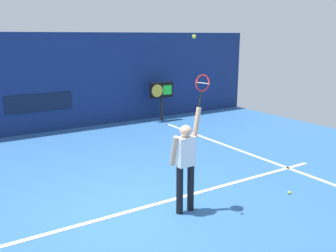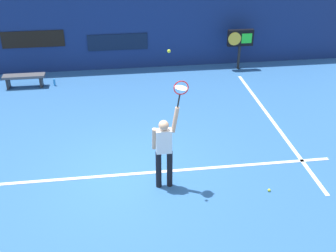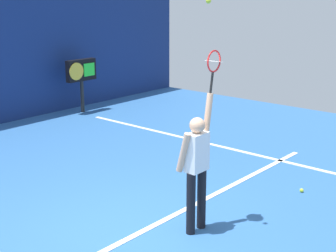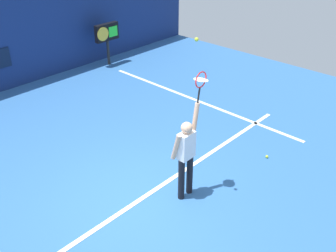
% 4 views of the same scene
% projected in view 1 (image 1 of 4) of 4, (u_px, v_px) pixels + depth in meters
% --- Properties ---
extents(ground_plane, '(18.00, 18.00, 0.00)m').
position_uv_depth(ground_plane, '(134.00, 208.00, 7.22)').
color(ground_plane, '#2D609E').
extents(back_wall, '(18.00, 0.20, 3.36)m').
position_uv_depth(back_wall, '(37.00, 83.00, 12.55)').
color(back_wall, navy).
rests_on(back_wall, ground_plane).
extents(sponsor_banner_center, '(2.20, 0.03, 0.60)m').
position_uv_depth(sponsor_banner_center, '(40.00, 103.00, 12.60)').
color(sponsor_banner_center, '#0C1933').
extents(court_baseline, '(10.00, 0.10, 0.01)m').
position_uv_depth(court_baseline, '(136.00, 210.00, 7.15)').
color(court_baseline, white).
rests_on(court_baseline, ground_plane).
extents(court_sideline, '(0.10, 7.00, 0.01)m').
position_uv_depth(court_sideline, '(232.00, 148.00, 11.11)').
color(court_sideline, white).
rests_on(court_sideline, ground_plane).
extents(tennis_player, '(0.58, 0.31, 1.99)m').
position_uv_depth(tennis_player, '(185.00, 161.00, 6.86)').
color(tennis_player, black).
rests_on(tennis_player, ground_plane).
extents(tennis_racket, '(0.36, 0.27, 0.62)m').
position_uv_depth(tennis_racket, '(202.00, 85.00, 6.71)').
color(tennis_racket, black).
extents(tennis_ball, '(0.07, 0.07, 0.07)m').
position_uv_depth(tennis_ball, '(194.00, 37.00, 6.32)').
color(tennis_ball, '#CCE033').
extents(scoreboard_clock, '(0.96, 0.20, 1.51)m').
position_uv_depth(scoreboard_clock, '(161.00, 91.00, 14.41)').
color(scoreboard_clock, black).
rests_on(scoreboard_clock, ground_plane).
extents(spare_ball, '(0.07, 0.07, 0.07)m').
position_uv_depth(spare_ball, '(289.00, 193.00, 7.86)').
color(spare_ball, '#CCE033').
rests_on(spare_ball, ground_plane).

